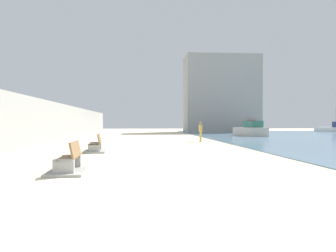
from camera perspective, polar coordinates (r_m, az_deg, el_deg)
The scene contains 8 objects.
ground_plane at distance 26.18m, azimuth -3.76°, elevation -2.84°, with size 120.00×120.00×0.00m, color beige.
seawall at distance 27.09m, azimuth -19.83°, elevation 0.60°, with size 0.80×64.00×3.17m, color #9E9E99.
bench_near at distance 10.89m, azimuth -16.72°, elevation -6.45°, with size 1.19×2.14×0.98m.
bench_far at distance 18.07m, azimuth -12.39°, elevation -3.64°, with size 1.24×2.17×0.98m.
person_walking at distance 27.10m, azimuth 5.64°, elevation -0.71°, with size 0.26×0.52×1.64m.
boat_far_left at distance 38.76m, azimuth 14.05°, elevation -0.71°, with size 3.00×4.61×1.73m.
boat_nearest at distance 54.69m, azimuth 13.40°, elevation -0.27°, with size 3.60×4.72×1.88m.
harbor_building at distance 55.91m, azimuth 9.13°, elevation 5.41°, with size 12.00×6.00×12.54m, color #9E9E99.
Camera 1 is at (-0.36, -8.13, 1.56)m, focal length 35.37 mm.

